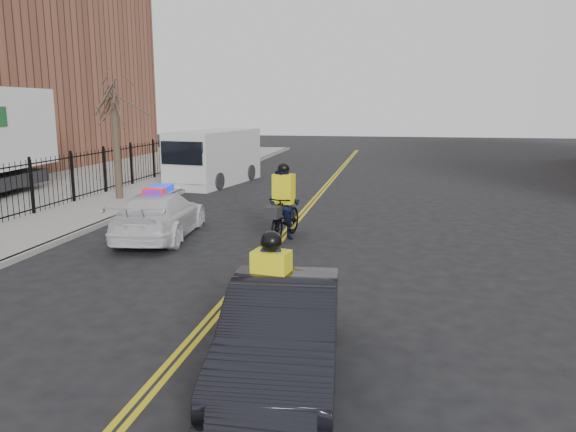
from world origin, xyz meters
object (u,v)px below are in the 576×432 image
(cargo_van, at_px, (213,158))
(cyclist_near, at_px, (271,318))
(cyclist_far, at_px, (284,209))
(dark_sedan, at_px, (282,333))
(police_cruiser, at_px, (160,215))

(cargo_van, xyz_separation_m, cyclist_near, (6.98, -18.48, -0.56))
(cyclist_near, xyz_separation_m, cyclist_far, (-1.37, 7.86, 0.17))
(dark_sedan, relative_size, cyclist_near, 2.00)
(dark_sedan, height_order, cyclist_near, cyclist_near)
(cyclist_near, bearing_deg, cyclist_far, 108.76)
(dark_sedan, height_order, cargo_van, cargo_van)
(police_cruiser, relative_size, cyclist_far, 2.13)
(cargo_van, bearing_deg, dark_sedan, -59.95)
(cyclist_near, bearing_deg, dark_sedan, -53.67)
(police_cruiser, xyz_separation_m, cargo_van, (-2.04, 11.15, 0.59))
(dark_sedan, distance_m, cargo_van, 20.35)
(cargo_van, distance_m, cyclist_far, 12.01)
(cargo_van, bearing_deg, cyclist_far, -52.98)
(cyclist_far, bearing_deg, cyclist_near, -70.44)
(police_cruiser, height_order, cyclist_far, cyclist_far)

